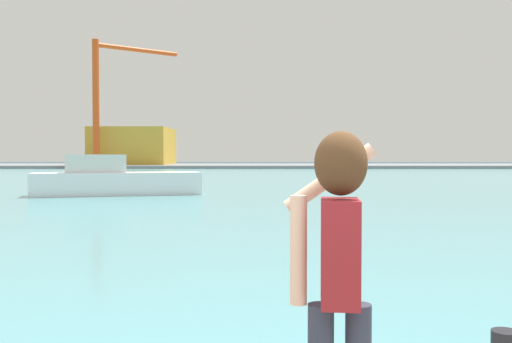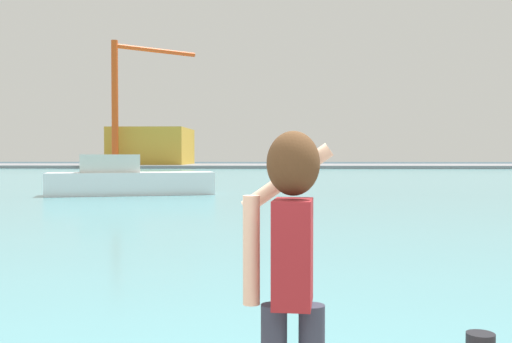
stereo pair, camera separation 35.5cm
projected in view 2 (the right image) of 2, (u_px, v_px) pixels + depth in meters
name	position (u px, v px, depth m)	size (l,w,h in m)	color
ground_plane	(277.00, 178.00, 52.52)	(220.00, 220.00, 0.00)	#334751
harbor_water	(278.00, 177.00, 54.51)	(140.00, 100.00, 0.02)	#599EA8
far_shore_dock	(278.00, 166.00, 94.46)	(140.00, 20.00, 0.46)	gray
person_photographer	(291.00, 259.00, 3.09)	(0.53, 0.56, 1.74)	#2D3342
boat_moored	(128.00, 180.00, 29.87)	(8.55, 4.08, 2.07)	white
warehouse_left	(152.00, 146.00, 97.19)	(12.09, 13.75, 5.95)	gold
port_crane	(126.00, 89.00, 89.35)	(11.53, 9.46, 18.82)	#D84C19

